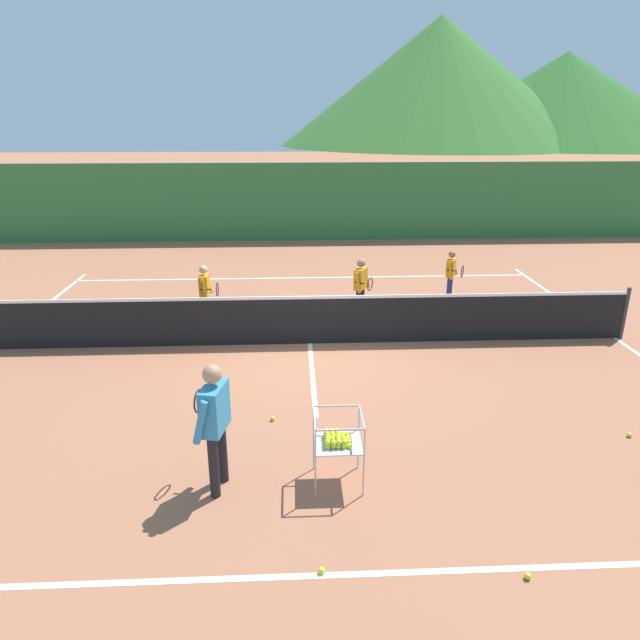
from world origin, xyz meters
TOP-DOWN VIEW (x-y plane):
  - ground_plane at (0.00, 0.00)m, footprint 120.00×120.00m
  - line_baseline_near at (0.00, -5.98)m, footprint 12.26×0.08m
  - line_baseline_far at (0.00, 4.76)m, footprint 12.26×0.08m
  - line_sideline_east at (6.13, 0.00)m, footprint 0.08×10.74m
  - line_service_center at (0.00, 0.00)m, footprint 0.08×5.85m
  - tennis_net at (0.00, 0.00)m, footprint 12.56×0.08m
  - instructor at (-1.23, -4.52)m, footprint 0.44×0.79m
  - student_0 at (-2.15, 1.22)m, footprint 0.40×0.62m
  - student_1 at (1.16, 1.50)m, footprint 0.42×0.71m
  - student_2 at (3.45, 2.59)m, footprint 0.41×0.68m
  - ball_cart at (0.19, -4.48)m, footprint 0.58×0.58m
  - tennis_ball_0 at (-0.07, -5.95)m, footprint 0.07×0.07m
  - tennis_ball_1 at (1.92, -6.11)m, footprint 0.07×0.07m
  - tennis_ball_3 at (-0.64, -2.96)m, footprint 0.07×0.07m
  - tennis_ball_4 at (4.34, -3.65)m, footprint 0.07×0.07m
  - windscreen_fence at (0.00, 9.74)m, footprint 26.98×0.08m
  - hill_0 at (25.53, 84.67)m, footprint 50.72×50.72m
  - hill_1 at (37.60, 73.23)m, footprint 40.37×40.37m
  - hill_2 at (20.11, 74.02)m, footprint 43.53×43.53m

SIDE VIEW (x-z plane):
  - ground_plane at x=0.00m, z-range 0.00..0.00m
  - line_baseline_near at x=0.00m, z-range 0.00..0.01m
  - line_baseline_far at x=0.00m, z-range 0.00..0.01m
  - line_sideline_east at x=6.13m, z-range 0.00..0.01m
  - line_service_center at x=0.00m, z-range 0.00..0.01m
  - tennis_ball_0 at x=-0.07m, z-range 0.00..0.07m
  - tennis_ball_1 at x=1.92m, z-range 0.00..0.07m
  - tennis_ball_3 at x=-0.64m, z-range 0.00..0.07m
  - tennis_ball_4 at x=4.34m, z-range 0.00..0.07m
  - tennis_net at x=0.00m, z-range -0.03..1.02m
  - ball_cart at x=0.19m, z-range 0.15..1.05m
  - student_2 at x=3.45m, z-range 0.12..1.33m
  - student_0 at x=-2.15m, z-range 0.13..1.41m
  - student_1 at x=1.16m, z-range 0.13..1.45m
  - instructor at x=-1.23m, z-range 0.16..1.78m
  - windscreen_fence at x=0.00m, z-range 0.00..2.67m
  - hill_1 at x=37.60m, z-range 0.00..12.26m
  - hill_0 at x=25.53m, z-range 0.00..13.50m
  - hill_2 at x=20.11m, z-range 0.00..16.73m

